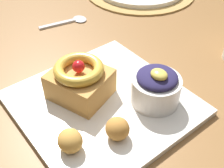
{
  "coord_description": "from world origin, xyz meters",
  "views": [
    {
      "loc": [
        0.35,
        -0.35,
        1.09
      ],
      "look_at": [
        0.06,
        -0.12,
        0.77
      ],
      "focal_mm": 45.94,
      "sensor_mm": 36.0,
      "label": 1
    }
  ],
  "objects_px": {
    "berry_ramekin": "(156,87)",
    "fritter_middle": "(117,129)",
    "front_plate": "(103,103)",
    "cake_slice": "(80,80)",
    "fritter_front": "(70,141)",
    "spoon": "(71,21)"
  },
  "relations": [
    {
      "from": "cake_slice",
      "to": "spoon",
      "type": "relative_size",
      "value": 0.93
    },
    {
      "from": "front_plate",
      "to": "fritter_front",
      "type": "bearing_deg",
      "value": -62.91
    },
    {
      "from": "cake_slice",
      "to": "spoon",
      "type": "xyz_separation_m",
      "value": [
        -0.25,
        0.14,
        -0.04
      ]
    },
    {
      "from": "cake_slice",
      "to": "fritter_middle",
      "type": "distance_m",
      "value": 0.11
    },
    {
      "from": "berry_ramekin",
      "to": "fritter_middle",
      "type": "height_order",
      "value": "berry_ramekin"
    },
    {
      "from": "cake_slice",
      "to": "fritter_front",
      "type": "distance_m",
      "value": 0.12
    },
    {
      "from": "berry_ramekin",
      "to": "spoon",
      "type": "relative_size",
      "value": 0.66
    },
    {
      "from": "cake_slice",
      "to": "berry_ramekin",
      "type": "height_order",
      "value": "cake_slice"
    },
    {
      "from": "berry_ramekin",
      "to": "spoon",
      "type": "xyz_separation_m",
      "value": [
        -0.34,
        0.05,
        -0.04
      ]
    },
    {
      "from": "front_plate",
      "to": "cake_slice",
      "type": "xyz_separation_m",
      "value": [
        -0.04,
        -0.02,
        0.04
      ]
    },
    {
      "from": "berry_ramekin",
      "to": "fritter_middle",
      "type": "distance_m",
      "value": 0.1
    },
    {
      "from": "cake_slice",
      "to": "fritter_middle",
      "type": "xyz_separation_m",
      "value": [
        0.11,
        -0.01,
        -0.02
      ]
    },
    {
      "from": "berry_ramekin",
      "to": "front_plate",
      "type": "bearing_deg",
      "value": -127.79
    },
    {
      "from": "berry_ramekin",
      "to": "cake_slice",
      "type": "bearing_deg",
      "value": -135.48
    },
    {
      "from": "front_plate",
      "to": "fritter_front",
      "type": "height_order",
      "value": "fritter_front"
    },
    {
      "from": "berry_ramekin",
      "to": "spoon",
      "type": "height_order",
      "value": "berry_ramekin"
    },
    {
      "from": "berry_ramekin",
      "to": "fritter_front",
      "type": "distance_m",
      "value": 0.17
    },
    {
      "from": "front_plate",
      "to": "fritter_middle",
      "type": "height_order",
      "value": "fritter_middle"
    },
    {
      "from": "cake_slice",
      "to": "front_plate",
      "type": "bearing_deg",
      "value": 28.27
    },
    {
      "from": "cake_slice",
      "to": "fritter_middle",
      "type": "bearing_deg",
      "value": -4.62
    },
    {
      "from": "spoon",
      "to": "berry_ramekin",
      "type": "bearing_deg",
      "value": -86.12
    },
    {
      "from": "fritter_middle",
      "to": "fritter_front",
      "type": "bearing_deg",
      "value": -110.81
    }
  ]
}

